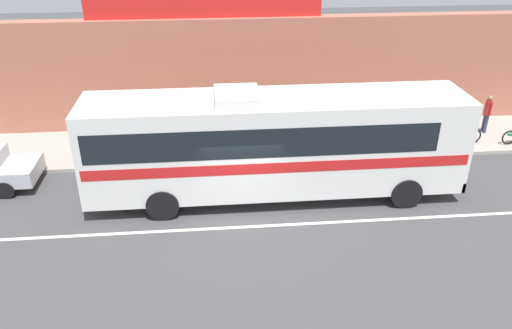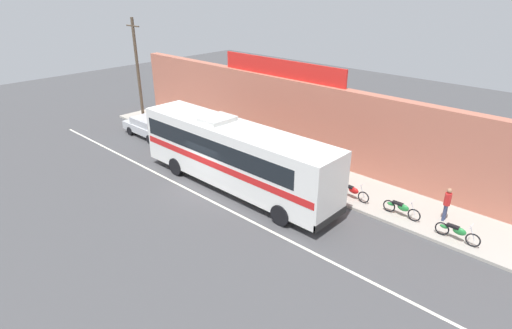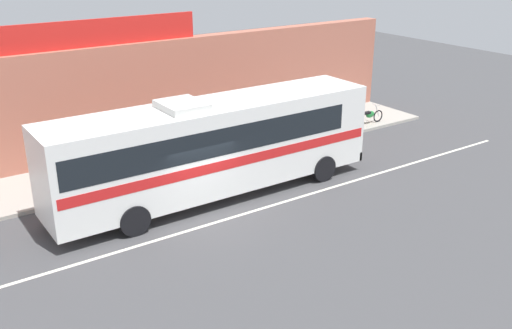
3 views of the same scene
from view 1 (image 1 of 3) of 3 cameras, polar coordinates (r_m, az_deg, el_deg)
The scene contains 11 objects.
ground_plane at distance 16.68m, azimuth -1.57°, elevation -5.47°, with size 70.00×70.00×0.00m, color #444447.
sidewalk_slab at distance 21.20m, azimuth -2.53°, elevation 2.33°, with size 30.00×3.60×0.14m, color #A8A399.
storefront_facade at distance 22.36m, azimuth -2.95°, elevation 10.08°, with size 30.00×0.70×4.80m, color #B26651.
storefront_billboard at distance 21.65m, azimuth -5.84°, elevation 17.45°, with size 9.63×0.12×1.10m, color red.
road_center_stripe at distance 16.01m, azimuth -1.38°, elevation -7.01°, with size 30.00×0.14×0.01m, color silver.
intercity_bus at distance 16.72m, azimuth 1.88°, elevation 2.70°, with size 12.41×2.59×3.78m.
motorcycle_purple at distance 21.37m, azimuth 15.58°, elevation 2.96°, with size 1.91×0.56×0.94m.
motorcycle_orange at distance 22.47m, azimuth 21.79°, elevation 3.18°, with size 1.86×0.56×0.94m.
motorcycle_black at distance 20.89m, azimuth 12.04°, elevation 2.82°, with size 1.92×0.56×0.94m.
pedestrian_near_shop at distance 23.90m, azimuth 24.51°, elevation 5.47°, with size 0.30×0.48×1.66m.
pedestrian_by_curb at distance 21.26m, azimuth -9.07°, elevation 5.09°, with size 0.30×0.48×1.64m.
Camera 1 is at (-0.84, -13.98, 9.06)m, focal length 35.71 mm.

